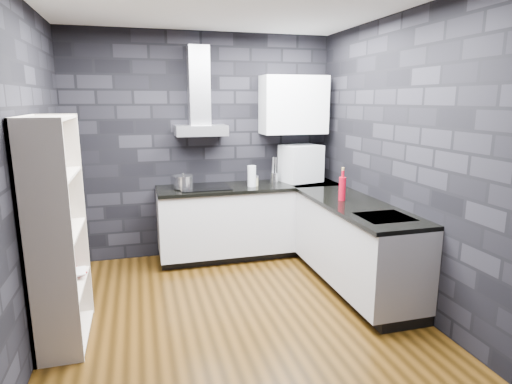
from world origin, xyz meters
name	(u,v)px	position (x,y,z in m)	size (l,w,h in m)	color
ground	(233,308)	(0.00, 0.00, 0.00)	(3.20, 3.20, 0.00)	#40270B
ceiling	(229,0)	(0.00, 0.00, 2.70)	(3.20, 3.20, 0.00)	white
wall_back	(203,146)	(0.00, 1.62, 1.35)	(3.20, 0.05, 2.70)	black
wall_front	(298,212)	(0.00, -1.62, 1.35)	(3.20, 0.05, 2.70)	black
wall_left	(26,174)	(-1.62, 0.00, 1.35)	(0.05, 3.20, 2.70)	black
wall_right	(395,159)	(1.62, 0.00, 1.35)	(0.05, 3.20, 2.70)	black
toekick_back	(249,250)	(0.50, 1.34, 0.05)	(2.18, 0.50, 0.10)	black
toekick_right	(356,283)	(1.34, 0.10, 0.05)	(0.50, 1.78, 0.10)	black
counter_back_cab	(249,218)	(0.50, 1.30, 0.48)	(2.20, 0.60, 0.76)	silver
counter_right_cab	(355,244)	(1.30, 0.10, 0.48)	(0.60, 1.80, 0.76)	silver
counter_back_top	(249,187)	(0.50, 1.29, 0.88)	(2.20, 0.62, 0.04)	black
counter_right_top	(356,206)	(1.29, 0.10, 0.88)	(0.62, 1.80, 0.04)	black
counter_corner_top	(311,183)	(1.30, 1.30, 0.88)	(0.62, 0.62, 0.04)	black
hood_body	(201,130)	(-0.05, 1.43, 1.56)	(0.60, 0.34, 0.12)	silver
hood_chimney	(199,86)	(-0.05, 1.50, 2.07)	(0.24, 0.20, 0.90)	silver
upper_cabinet	(294,105)	(1.10, 1.43, 1.85)	(0.80, 0.35, 0.70)	white
cooktop	(204,187)	(-0.05, 1.30, 0.91)	(0.58, 0.50, 0.01)	black
sink_rim	(385,217)	(1.30, -0.40, 0.89)	(0.44, 0.40, 0.01)	silver
pot	(183,182)	(-0.29, 1.28, 0.98)	(0.22, 0.22, 0.13)	silver
glass_vase	(252,176)	(0.51, 1.22, 1.02)	(0.10, 0.10, 0.25)	silver
storage_jar	(255,182)	(0.55, 1.24, 0.95)	(0.09, 0.09, 0.10)	tan
utensil_crock	(274,178)	(0.84, 1.37, 0.96)	(0.10, 0.10, 0.13)	silver
appliance_garage	(301,164)	(1.19, 1.37, 1.12)	(0.47, 0.36, 0.47)	silver
red_bottle	(342,189)	(1.22, 0.27, 1.02)	(0.07, 0.07, 0.24)	#9D0719
bookshelf	(57,233)	(-1.42, -0.14, 0.90)	(0.34, 0.80, 1.80)	beige
fruit_bowl	(55,231)	(-1.42, -0.22, 0.94)	(0.22, 0.22, 0.05)	white
book_red	(63,264)	(-1.43, 0.04, 0.57)	(0.16, 0.02, 0.21)	#920709
book_second	(66,263)	(-1.40, 0.01, 0.59)	(0.14, 0.02, 0.20)	#B2B2B2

